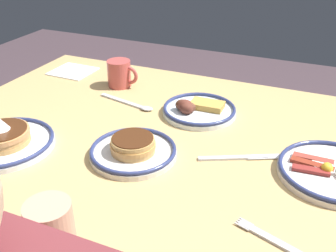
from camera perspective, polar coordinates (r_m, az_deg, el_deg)
name	(u,v)px	position (r m, az deg, el deg)	size (l,w,h in m)	color
dining_table	(173,163)	(1.07, 0.79, -5.40)	(1.40, 0.96, 0.75)	tan
plate_near_main	(198,109)	(1.17, 4.34, 2.43)	(0.22, 0.22, 0.05)	white
plate_center_pancakes	(333,171)	(0.98, 22.92, -6.09)	(0.25, 0.25, 0.04)	silver
plate_far_companion	(133,150)	(0.97, -5.09, -3.45)	(0.22, 0.22, 0.05)	silver
plate_far_side	(4,141)	(1.09, -22.79, -1.96)	(0.25, 0.25, 0.09)	silver
coffee_mug	(120,73)	(1.36, -7.02, 7.62)	(0.11, 0.08, 0.09)	#BF4C47
paper_napkin	(73,71)	(1.54, -13.68, 7.75)	(0.15, 0.14, 0.00)	white
fork_near	(283,245)	(0.77, 16.34, -16.34)	(0.19, 0.08, 0.01)	silver
butter_knife	(241,158)	(0.98, 10.53, -4.53)	(0.20, 0.11, 0.01)	silver
tea_spoon	(133,104)	(1.23, -5.12, 3.16)	(0.21, 0.06, 0.01)	silver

